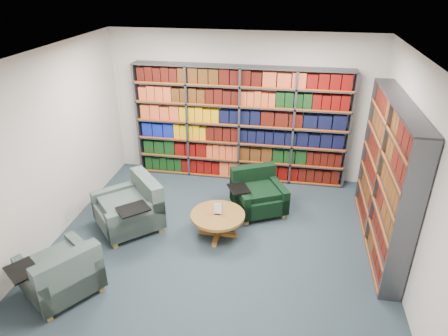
% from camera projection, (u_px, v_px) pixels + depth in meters
% --- Properties ---
extents(room_shell, '(5.02, 5.02, 2.82)m').
position_uv_depth(room_shell, '(216.00, 164.00, 5.36)').
color(room_shell, '#18272E').
rests_on(room_shell, ground).
extents(bookshelf_back, '(4.00, 0.28, 2.20)m').
position_uv_depth(bookshelf_back, '(240.00, 125.00, 7.56)').
color(bookshelf_back, '#47494F').
rests_on(bookshelf_back, ground).
extents(bookshelf_right, '(0.28, 2.50, 2.20)m').
position_uv_depth(bookshelf_right, '(386.00, 178.00, 5.66)').
color(bookshelf_right, '#47494F').
rests_on(bookshelf_right, ground).
extents(chair_teal_left, '(1.27, 1.27, 0.82)m').
position_uv_depth(chair_teal_left, '(133.00, 209.00, 6.36)').
color(chair_teal_left, '#05213D').
rests_on(chair_teal_left, ground).
extents(chair_green_right, '(1.07, 1.06, 0.72)m').
position_uv_depth(chair_green_right, '(257.00, 194.00, 6.84)').
color(chair_green_right, black).
rests_on(chair_green_right, ground).
extents(chair_teal_front, '(1.15, 1.15, 0.76)m').
position_uv_depth(chair_teal_front, '(63.00, 276.00, 5.01)').
color(chair_teal_front, '#05213D').
rests_on(chair_teal_front, ground).
extents(coffee_table, '(0.84, 0.84, 0.59)m').
position_uv_depth(coffee_table, '(218.00, 219.00, 6.13)').
color(coffee_table, brown).
rests_on(coffee_table, ground).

